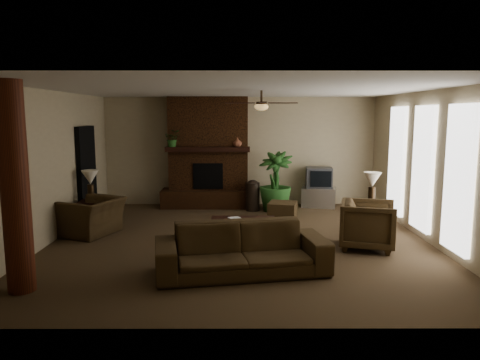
{
  "coord_description": "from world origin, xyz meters",
  "views": [
    {
      "loc": [
        -0.02,
        -8.18,
        2.35
      ],
      "look_at": [
        0.0,
        0.4,
        1.1
      ],
      "focal_mm": 33.52,
      "sensor_mm": 36.0,
      "label": 1
    }
  ],
  "objects_px": {
    "floor_vase": "(253,193)",
    "lamp_left": "(90,180)",
    "floor_plant": "(275,194)",
    "side_table_right": "(370,217)",
    "lamp_right": "(372,182)",
    "armchair_left": "(91,211)",
    "ottoman": "(283,211)",
    "coffee_table": "(243,223)",
    "side_table_left": "(92,214)",
    "sofa": "(242,241)",
    "tv_stand": "(319,197)",
    "armchair_right": "(368,222)",
    "log_column": "(15,188)"
  },
  "relations": [
    {
      "from": "floor_vase",
      "to": "lamp_left",
      "type": "relative_size",
      "value": 1.18
    },
    {
      "from": "floor_plant",
      "to": "side_table_right",
      "type": "height_order",
      "value": "floor_plant"
    },
    {
      "from": "floor_vase",
      "to": "lamp_right",
      "type": "xyz_separation_m",
      "value": [
        2.37,
        -1.9,
        0.57
      ]
    },
    {
      "from": "armchair_left",
      "to": "floor_plant",
      "type": "relative_size",
      "value": 0.75
    },
    {
      "from": "armchair_left",
      "to": "ottoman",
      "type": "bearing_deg",
      "value": 128.73
    },
    {
      "from": "ottoman",
      "to": "floor_plant",
      "type": "xyz_separation_m",
      "value": [
        -0.09,
        0.95,
        0.21
      ]
    },
    {
      "from": "coffee_table",
      "to": "side_table_left",
      "type": "bearing_deg",
      "value": 159.17
    },
    {
      "from": "sofa",
      "to": "ottoman",
      "type": "xyz_separation_m",
      "value": [
        0.94,
        3.44,
        -0.3
      ]
    },
    {
      "from": "sofa",
      "to": "tv_stand",
      "type": "xyz_separation_m",
      "value": [
        2.01,
        4.88,
        -0.25
      ]
    },
    {
      "from": "side_table_right",
      "to": "armchair_right",
      "type": "bearing_deg",
      "value": -107.87
    },
    {
      "from": "side_table_left",
      "to": "log_column",
      "type": "bearing_deg",
      "value": -86.75
    },
    {
      "from": "log_column",
      "to": "lamp_right",
      "type": "xyz_separation_m",
      "value": [
        5.64,
        3.19,
        -0.4
      ]
    },
    {
      "from": "armchair_left",
      "to": "lamp_left",
      "type": "xyz_separation_m",
      "value": [
        -0.21,
        0.67,
        0.52
      ]
    },
    {
      "from": "floor_plant",
      "to": "side_table_right",
      "type": "bearing_deg",
      "value": -45.76
    },
    {
      "from": "floor_plant",
      "to": "lamp_left",
      "type": "bearing_deg",
      "value": -159.39
    },
    {
      "from": "sofa",
      "to": "lamp_right",
      "type": "height_order",
      "value": "lamp_right"
    },
    {
      "from": "coffee_table",
      "to": "floor_vase",
      "type": "height_order",
      "value": "floor_vase"
    },
    {
      "from": "sofa",
      "to": "coffee_table",
      "type": "height_order",
      "value": "sofa"
    },
    {
      "from": "log_column",
      "to": "floor_plant",
      "type": "height_order",
      "value": "log_column"
    },
    {
      "from": "floor_vase",
      "to": "armchair_left",
      "type": "bearing_deg",
      "value": -145.72
    },
    {
      "from": "floor_plant",
      "to": "coffee_table",
      "type": "bearing_deg",
      "value": -106.43
    },
    {
      "from": "armchair_left",
      "to": "lamp_right",
      "type": "relative_size",
      "value": 1.69
    },
    {
      "from": "ottoman",
      "to": "log_column",
      "type": "bearing_deg",
      "value": -133.61
    },
    {
      "from": "sofa",
      "to": "floor_plant",
      "type": "distance_m",
      "value": 4.47
    },
    {
      "from": "armchair_right",
      "to": "sofa",
      "type": "bearing_deg",
      "value": 134.81
    },
    {
      "from": "log_column",
      "to": "sofa",
      "type": "height_order",
      "value": "log_column"
    },
    {
      "from": "floor_vase",
      "to": "sofa",
      "type": "bearing_deg",
      "value": -93.87
    },
    {
      "from": "tv_stand",
      "to": "side_table_right",
      "type": "height_order",
      "value": "side_table_right"
    },
    {
      "from": "side_table_right",
      "to": "floor_vase",
      "type": "bearing_deg",
      "value": 141.28
    },
    {
      "from": "log_column",
      "to": "tv_stand",
      "type": "bearing_deg",
      "value": 48.09
    },
    {
      "from": "side_table_left",
      "to": "tv_stand",
      "type": "bearing_deg",
      "value": 21.39
    },
    {
      "from": "sofa",
      "to": "lamp_left",
      "type": "distance_m",
      "value": 4.31
    },
    {
      "from": "coffee_table",
      "to": "tv_stand",
      "type": "height_order",
      "value": "tv_stand"
    },
    {
      "from": "floor_plant",
      "to": "lamp_right",
      "type": "distance_m",
      "value": 2.67
    },
    {
      "from": "log_column",
      "to": "lamp_right",
      "type": "relative_size",
      "value": 4.31
    },
    {
      "from": "lamp_left",
      "to": "armchair_left",
      "type": "bearing_deg",
      "value": -72.38
    },
    {
      "from": "sofa",
      "to": "coffee_table",
      "type": "relative_size",
      "value": 2.11
    },
    {
      "from": "tv_stand",
      "to": "log_column",
      "type": "bearing_deg",
      "value": -119.66
    },
    {
      "from": "armchair_left",
      "to": "side_table_left",
      "type": "bearing_deg",
      "value": -140.52
    },
    {
      "from": "tv_stand",
      "to": "side_table_left",
      "type": "relative_size",
      "value": 1.55
    },
    {
      "from": "side_table_right",
      "to": "lamp_right",
      "type": "bearing_deg",
      "value": -51.67
    },
    {
      "from": "floor_vase",
      "to": "side_table_right",
      "type": "bearing_deg",
      "value": -38.72
    },
    {
      "from": "coffee_table",
      "to": "armchair_left",
      "type": "bearing_deg",
      "value": 169.1
    },
    {
      "from": "side_table_right",
      "to": "coffee_table",
      "type": "bearing_deg",
      "value": -160.8
    },
    {
      "from": "sofa",
      "to": "ottoman",
      "type": "relative_size",
      "value": 4.23
    },
    {
      "from": "armchair_right",
      "to": "side_table_right",
      "type": "height_order",
      "value": "armchair_right"
    },
    {
      "from": "floor_vase",
      "to": "side_table_right",
      "type": "relative_size",
      "value": 1.4
    },
    {
      "from": "floor_plant",
      "to": "lamp_left",
      "type": "xyz_separation_m",
      "value": [
        -4.02,
        -1.51,
        0.59
      ]
    },
    {
      "from": "sofa",
      "to": "tv_stand",
      "type": "bearing_deg",
      "value": 57.33
    },
    {
      "from": "armchair_left",
      "to": "floor_vase",
      "type": "height_order",
      "value": "armchair_left"
    }
  ]
}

